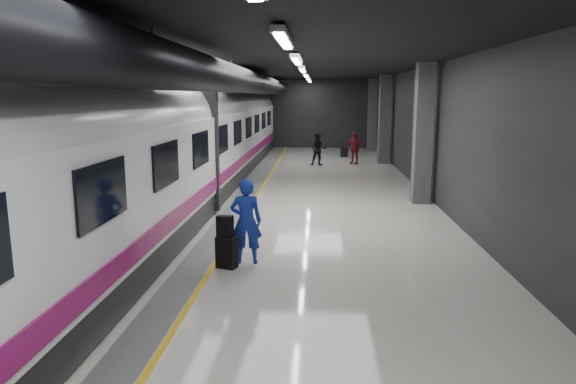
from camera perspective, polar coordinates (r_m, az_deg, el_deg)
name	(u,v)px	position (r m, az deg, el deg)	size (l,w,h in m)	color
ground	(277,214)	(15.24, -1.18, -2.49)	(40.00, 40.00, 0.00)	silver
platform_hall	(270,93)	(15.82, -2.00, 10.91)	(10.02, 40.02, 4.51)	black
train	(167,144)	(15.51, -13.30, 5.20)	(3.05, 38.00, 4.05)	black
traveler_main	(246,221)	(10.71, -4.68, -3.25)	(0.66, 0.43, 1.80)	#182EB9
suitcase_main	(227,252)	(10.59, -6.83, -6.67)	(0.40, 0.25, 0.65)	black
shoulder_bag	(225,226)	(10.47, -7.02, -3.79)	(0.32, 0.17, 0.43)	black
traveler_far_a	(318,149)	(25.93, 3.40, 4.78)	(0.80, 0.62, 1.64)	black
traveler_far_b	(354,148)	(26.62, 7.39, 4.89)	(0.98, 0.41, 1.67)	maroon
suitcase_far	(344,152)	(29.71, 6.27, 4.43)	(0.38, 0.25, 0.56)	black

